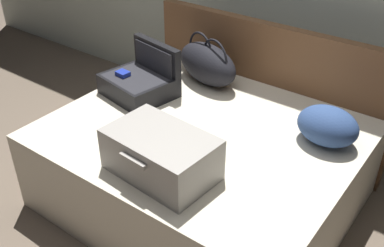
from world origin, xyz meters
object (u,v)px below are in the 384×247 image
at_px(duffel_bag, 207,63).
at_px(pillow_near_headboard, 328,126).
at_px(hard_case_medium, 140,81).
at_px(hard_case_large, 161,154).
at_px(bed, 203,165).

relative_size(duffel_bag, pillow_near_headboard, 1.66).
bearing_deg(hard_case_medium, hard_case_large, -30.21).
bearing_deg(bed, hard_case_large, -81.74).
bearing_deg(duffel_bag, bed, -57.19).
relative_size(bed, hard_case_medium, 3.55).
distance_m(bed, duffel_bag, 0.77).
bearing_deg(hard_case_large, pillow_near_headboard, 58.11).
relative_size(bed, duffel_bag, 3.03).
xyz_separation_m(hard_case_medium, pillow_near_headboard, (1.27, 0.21, 0.01)).
bearing_deg(bed, hard_case_medium, 169.63).
height_order(bed, duffel_bag, duffel_bag).
distance_m(hard_case_medium, pillow_near_headboard, 1.29).
bearing_deg(pillow_near_headboard, hard_case_large, -126.21).
height_order(bed, hard_case_medium, hard_case_medium).
xyz_separation_m(bed, pillow_near_headboard, (0.65, 0.32, 0.39)).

